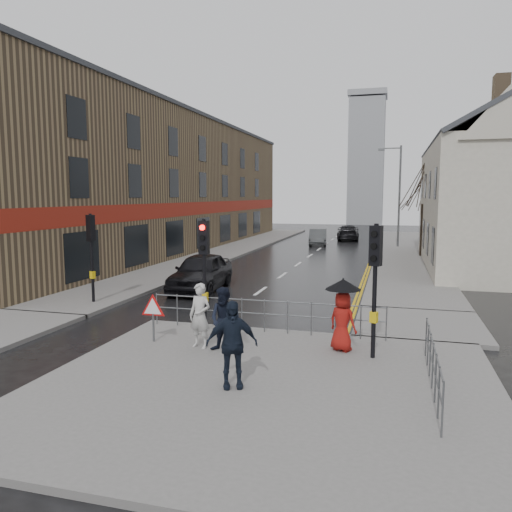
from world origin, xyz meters
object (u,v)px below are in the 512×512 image
Objects in this scene: pedestrian_with_umbrella at (343,310)px; car_mid at (318,237)px; pedestrian_a at (200,316)px; car_parked at (201,272)px; pedestrian_b at (225,320)px; pedestrian_d at (232,344)px.

pedestrian_with_umbrella reaches higher than car_mid.
pedestrian_a is 0.36× the size of car_parked.
pedestrian_b is 9.42m from car_parked.
pedestrian_with_umbrella is at bearing -50.73° from car_parked.
pedestrian_a is 3.80m from pedestrian_with_umbrella.
pedestrian_with_umbrella reaches higher than pedestrian_d.
car_mid is at bearing 105.90° from pedestrian_a.
car_mid is (-2.04, 30.48, -0.32)m from pedestrian_b.
pedestrian_b is 0.90× the size of pedestrian_with_umbrella.
car_parked is at bearing 125.04° from pedestrian_a.
car_parked is (-4.98, 10.75, -0.25)m from pedestrian_d.
pedestrian_d is at bearing -92.09° from car_mid.
pedestrian_d is at bearing -60.00° from pedestrian_b.
pedestrian_a is 0.79m from pedestrian_b.
car_mid is at bearing 99.60° from pedestrian_with_umbrella.
pedestrian_d is (1.69, -2.43, 0.07)m from pedestrian_a.
pedestrian_d is 11.85m from car_parked.
car_mid is at bearing 81.26° from car_parked.
pedestrian_with_umbrella reaches higher than pedestrian_a.
pedestrian_a is 8.95m from car_parked.
pedestrian_b is 2.43m from pedestrian_d.
pedestrian_d reaches higher than car_parked.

